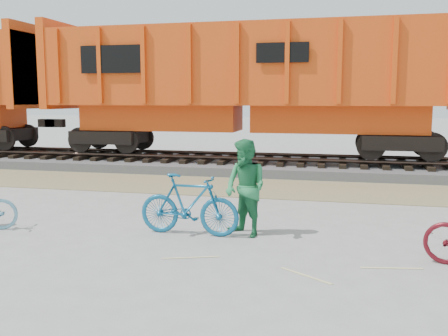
% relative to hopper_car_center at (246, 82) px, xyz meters
% --- Properties ---
extents(ground, '(120.00, 120.00, 0.00)m').
position_rel_hopper_car_center_xyz_m(ground, '(1.99, -9.00, -3.01)').
color(ground, '#9E9E99').
rests_on(ground, ground).
extents(gravel_strip, '(120.00, 3.00, 0.02)m').
position_rel_hopper_car_center_xyz_m(gravel_strip, '(1.99, -3.50, -3.00)').
color(gravel_strip, '#8A7C55').
rests_on(gravel_strip, ground).
extents(ballast_bed, '(120.00, 4.00, 0.30)m').
position_rel_hopper_car_center_xyz_m(ballast_bed, '(1.99, 0.00, -2.86)').
color(ballast_bed, slate).
rests_on(ballast_bed, ground).
extents(track, '(120.00, 2.60, 0.24)m').
position_rel_hopper_car_center_xyz_m(track, '(1.99, 0.00, -2.53)').
color(track, black).
rests_on(track, ballast_bed).
extents(hopper_car_center, '(14.00, 3.13, 4.65)m').
position_rel_hopper_car_center_xyz_m(hopper_car_center, '(0.00, 0.00, 0.00)').
color(hopper_car_center, black).
rests_on(hopper_car_center, track).
extents(bicycle_teal, '(1.88, 0.59, 1.12)m').
position_rel_hopper_car_center_xyz_m(bicycle_teal, '(0.57, -8.53, -2.45)').
color(bicycle_teal, '#105B83').
rests_on(bicycle_teal, ground).
extents(person_man, '(1.07, 1.04, 1.74)m').
position_rel_hopper_car_center_xyz_m(person_man, '(1.57, -8.33, -2.13)').
color(person_man, '#267E48').
rests_on(person_man, ground).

